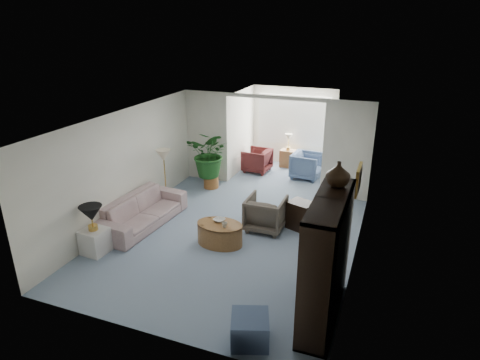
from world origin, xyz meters
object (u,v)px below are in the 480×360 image
at_px(coffee_cup, 224,225).
at_px(ottoman, 250,329).
at_px(cabinet_urn, 338,174).
at_px(sunroom_table, 288,158).
at_px(framed_picture, 359,180).
at_px(plant_pot, 211,182).
at_px(sofa, 143,211).
at_px(side_table_dark, 301,215).
at_px(coffee_bowl, 219,220).
at_px(floor_lamp, 164,155).
at_px(sunroom_chair_blue, 307,166).
at_px(end_table, 95,241).
at_px(sunroom_chair_maroon, 257,160).
at_px(coffee_table, 220,234).
at_px(table_lamp, 91,213).
at_px(wingback_chair, 266,213).
at_px(entertainment_cabinet, 326,260).

distance_m(coffee_cup, ottoman, 2.66).
relative_size(cabinet_urn, sunroom_table, 0.70).
bearing_deg(framed_picture, plant_pot, 147.51).
height_order(sofa, side_table_dark, sofa).
relative_size(coffee_cup, side_table_dark, 0.18).
height_order(coffee_bowl, cabinet_urn, cabinet_urn).
xyz_separation_m(cabinet_urn, plant_pot, (-3.78, 3.65, -2.00)).
bearing_deg(side_table_dark, floor_lamp, 178.20).
height_order(cabinet_urn, sunroom_chair_blue, cabinet_urn).
bearing_deg(sunroom_table, sunroom_chair_blue, -45.00).
xyz_separation_m(side_table_dark, plant_pot, (-2.80, 1.45, -0.15)).
bearing_deg(end_table, sunroom_chair_blue, 62.01).
relative_size(framed_picture, sunroom_chair_blue, 0.62).
xyz_separation_m(floor_lamp, sunroom_chair_maroon, (1.35, 3.00, -0.90)).
relative_size(coffee_table, coffee_bowl, 4.21).
relative_size(sunroom_chair_blue, sunroom_table, 1.51).
xyz_separation_m(table_lamp, wingback_chair, (2.80, 2.13, -0.48)).
xyz_separation_m(entertainment_cabinet, sunroom_chair_blue, (-1.53, 5.80, -0.62)).
bearing_deg(coffee_bowl, table_lamp, -148.30).
height_order(coffee_table, sunroom_table, sunroom_table).
bearing_deg(floor_lamp, sunroom_chair_blue, 46.50).
bearing_deg(table_lamp, framed_picture, 15.82).
bearing_deg(floor_lamp, end_table, -92.16).
height_order(coffee_cup, ottoman, coffee_cup).
bearing_deg(end_table, side_table_dark, 34.78).
bearing_deg(sunroom_chair_blue, ottoman, -169.99).
height_order(sunroom_chair_maroon, sunroom_table, sunroom_chair_maroon).
xyz_separation_m(floor_lamp, sunroom_chair_blue, (2.85, 3.00, -0.88)).
height_order(end_table, side_table_dark, side_table_dark).
height_order(coffee_bowl, plant_pot, coffee_bowl).
xyz_separation_m(end_table, sunroom_chair_maroon, (1.44, 5.54, 0.10)).
xyz_separation_m(plant_pot, sunroom_table, (1.50, 2.40, 0.11)).
relative_size(wingback_chair, plant_pot, 2.04).
xyz_separation_m(wingback_chair, sunroom_chair_blue, (0.15, 3.41, -0.00)).
bearing_deg(floor_lamp, cabinet_urn, -27.77).
height_order(sofa, sunroom_table, sofa).
bearing_deg(framed_picture, coffee_cup, -174.13).
relative_size(coffee_table, cabinet_urn, 2.53).
bearing_deg(coffee_bowl, framed_picture, 1.08).
relative_size(framed_picture, wingback_chair, 0.61).
distance_m(floor_lamp, entertainment_cabinet, 5.20).
height_order(entertainment_cabinet, plant_pot, entertainment_cabinet).
distance_m(sofa, cabinet_urn, 4.78).
relative_size(entertainment_cabinet, plant_pot, 4.93).
distance_m(wingback_chair, sunroom_chair_maroon, 3.67).
bearing_deg(cabinet_urn, coffee_cup, 158.80).
height_order(wingback_chair, entertainment_cabinet, entertainment_cabinet).
xyz_separation_m(wingback_chair, plant_pot, (-2.10, 1.75, -0.21)).
distance_m(framed_picture, table_lamp, 4.96).
distance_m(end_table, coffee_cup, 2.53).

